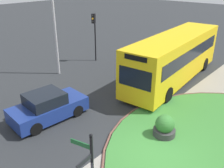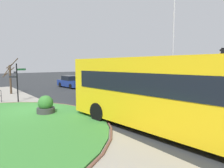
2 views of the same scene
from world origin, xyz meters
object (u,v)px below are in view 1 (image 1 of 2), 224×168
(traffic_light_near, at_px, (94,27))
(bus_yellow, at_px, (175,57))
(car_far_lane, at_px, (48,107))
(planter_near_signpost, at_px, (165,127))
(lamppost_tall, at_px, (53,9))

(traffic_light_near, bearing_deg, bus_yellow, 78.90)
(car_far_lane, distance_m, planter_near_signpost, 6.07)
(bus_yellow, distance_m, traffic_light_near, 7.43)
(traffic_light_near, height_order, lamppost_tall, lamppost_tall)
(car_far_lane, height_order, lamppost_tall, lamppost_tall)
(traffic_light_near, xyz_separation_m, planter_near_signpost, (-5.78, -10.34, -2.49))
(car_far_lane, height_order, traffic_light_near, traffic_light_near)
(bus_yellow, bearing_deg, lamppost_tall, -61.83)
(car_far_lane, relative_size, traffic_light_near, 1.00)
(traffic_light_near, xyz_separation_m, lamppost_tall, (-4.00, -0.04, 1.82))
(traffic_light_near, distance_m, lamppost_tall, 4.40)
(bus_yellow, bearing_deg, planter_near_signpost, 20.78)
(car_far_lane, bearing_deg, bus_yellow, -9.57)
(traffic_light_near, distance_m, planter_near_signpost, 12.10)
(traffic_light_near, height_order, planter_near_signpost, traffic_light_near)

